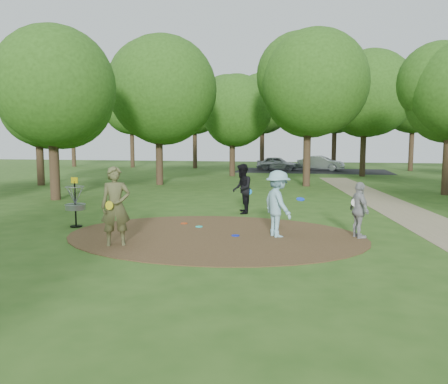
# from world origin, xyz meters

# --- Properties ---
(ground) EXTENTS (100.00, 100.00, 0.00)m
(ground) POSITION_xyz_m (0.00, 0.00, 0.00)
(ground) COLOR #2D5119
(ground) RESTS_ON ground
(dirt_clearing) EXTENTS (8.40, 8.40, 0.02)m
(dirt_clearing) POSITION_xyz_m (0.00, 0.00, 0.01)
(dirt_clearing) COLOR #47301C
(dirt_clearing) RESTS_ON ground
(footpath) EXTENTS (7.55, 39.89, 0.01)m
(footpath) POSITION_xyz_m (6.50, 2.00, 0.01)
(footpath) COLOR #8C7A5B
(footpath) RESTS_ON ground
(parking_lot) EXTENTS (14.00, 8.00, 0.01)m
(parking_lot) POSITION_xyz_m (2.00, 30.00, 0.00)
(parking_lot) COLOR black
(parking_lot) RESTS_ON ground
(player_observer_with_disc) EXTENTS (0.87, 0.76, 2.00)m
(player_observer_with_disc) POSITION_xyz_m (-2.14, -1.71, 1.00)
(player_observer_with_disc) COLOR brown
(player_observer_with_disc) RESTS_ON ground
(player_throwing_with_disc) EXTENTS (1.37, 1.37, 1.84)m
(player_throwing_with_disc) POSITION_xyz_m (1.74, 0.21, 0.92)
(player_throwing_with_disc) COLOR #89BECC
(player_throwing_with_disc) RESTS_ON ground
(player_walking_with_disc) EXTENTS (0.83, 0.99, 1.83)m
(player_walking_with_disc) POSITION_xyz_m (0.05, 3.99, 0.92)
(player_walking_with_disc) COLOR black
(player_walking_with_disc) RESTS_ON ground
(player_waiting_with_disc) EXTENTS (0.71, 0.98, 1.54)m
(player_waiting_with_disc) POSITION_xyz_m (3.91, 0.52, 0.77)
(player_waiting_with_disc) COLOR #9C9C9F
(player_waiting_with_disc) RESTS_ON ground
(disc_ground_cyan) EXTENTS (0.22, 0.22, 0.02)m
(disc_ground_cyan) POSITION_xyz_m (-0.75, 1.03, 0.03)
(disc_ground_cyan) COLOR #1BDAC3
(disc_ground_cyan) RESTS_ON dirt_clearing
(disc_ground_blue) EXTENTS (0.22, 0.22, 0.02)m
(disc_ground_blue) POSITION_xyz_m (0.60, -0.00, 0.03)
(disc_ground_blue) COLOR #0B1EC8
(disc_ground_blue) RESTS_ON dirt_clearing
(disc_ground_red) EXTENTS (0.22, 0.22, 0.02)m
(disc_ground_red) POSITION_xyz_m (-1.37, 1.46, 0.03)
(disc_ground_red) COLOR #C53C13
(disc_ground_red) RESTS_ON dirt_clearing
(car_left) EXTENTS (3.96, 1.70, 1.33)m
(car_left) POSITION_xyz_m (-1.25, 30.09, 0.67)
(car_left) COLOR #9FA2A7
(car_left) RESTS_ON ground
(car_right) EXTENTS (4.48, 2.38, 1.40)m
(car_right) POSITION_xyz_m (2.79, 30.54, 0.70)
(car_right) COLOR #A0A4A8
(car_right) RESTS_ON ground
(disc_golf_basket) EXTENTS (0.63, 0.63, 1.54)m
(disc_golf_basket) POSITION_xyz_m (-4.50, 0.30, 0.87)
(disc_golf_basket) COLOR black
(disc_golf_basket) RESTS_ON ground
(tree_ring) EXTENTS (37.15, 45.91, 9.46)m
(tree_ring) POSITION_xyz_m (1.81, 10.54, 5.29)
(tree_ring) COLOR #332316
(tree_ring) RESTS_ON ground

